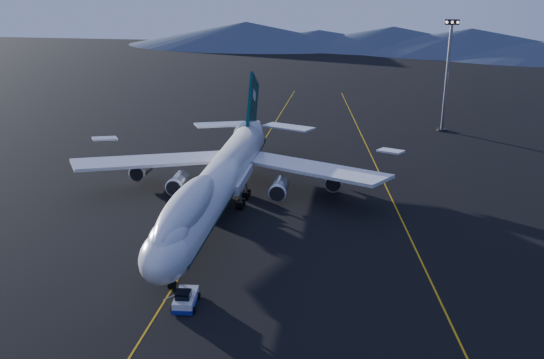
# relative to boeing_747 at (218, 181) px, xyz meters

# --- Properties ---
(ground) EXTENTS (500.00, 500.00, 0.00)m
(ground) POSITION_rel_boeing_747_xyz_m (-0.00, -0.03, -5.81)
(ground) COLOR black
(ground) RESTS_ON ground
(taxiway_line_main) EXTENTS (0.25, 220.00, 0.01)m
(taxiway_line_main) POSITION_rel_boeing_747_xyz_m (-0.00, -0.03, -5.80)
(taxiway_line_main) COLOR #D1960C
(taxiway_line_main) RESTS_ON ground
(taxiway_line_side) EXTENTS (28.08, 198.09, 0.01)m
(taxiway_line_side) POSITION_rel_boeing_747_xyz_m (30.00, 9.97, -5.80)
(taxiway_line_side) COLOR #D1960C
(taxiway_line_side) RESTS_ON ground
(boeing_747) EXTENTS (59.62, 72.43, 19.37)m
(boeing_747) POSITION_rel_boeing_747_xyz_m (0.00, 0.00, 0.00)
(boeing_747) COLOR silver
(boeing_747) RESTS_ON ground
(pushback_tug) EXTENTS (3.39, 5.44, 2.27)m
(pushback_tug) POSITION_rel_boeing_747_xyz_m (3.00, -30.30, -5.10)
(pushback_tug) COLOR silver
(pushback_tug) RESTS_ON ground
(floodlight_mast) EXTENTS (3.47, 2.60, 28.10)m
(floodlight_mast) POSITION_rel_boeing_747_xyz_m (44.19, 63.34, 8.42)
(floodlight_mast) COLOR black
(floodlight_mast) RESTS_ON ground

